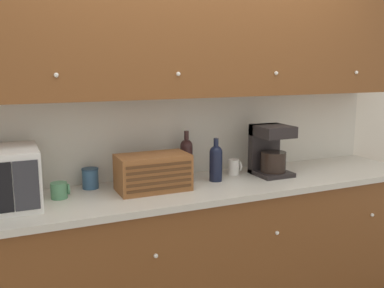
{
  "coord_description": "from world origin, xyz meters",
  "views": [
    {
      "loc": [
        -1.13,
        -2.76,
        1.67
      ],
      "look_at": [
        0.0,
        -0.22,
        1.16
      ],
      "focal_mm": 40.0,
      "sensor_mm": 36.0,
      "label": 1
    }
  ],
  "objects_px": {
    "wine_bottle": "(216,161)",
    "storage_canister": "(90,178)",
    "bread_box": "(153,172)",
    "coffee_maker": "(270,150)",
    "second_wine_bottle": "(187,157)",
    "mug_blue_second": "(234,167)",
    "mug": "(60,190)"
  },
  "relations": [
    {
      "from": "bread_box",
      "to": "coffee_maker",
      "type": "xyz_separation_m",
      "value": [
        0.88,
        0.03,
        0.07
      ]
    },
    {
      "from": "mug_blue_second",
      "to": "coffee_maker",
      "type": "bearing_deg",
      "value": -23.25
    },
    {
      "from": "bread_box",
      "to": "second_wine_bottle",
      "type": "height_order",
      "value": "second_wine_bottle"
    },
    {
      "from": "mug_blue_second",
      "to": "mug",
      "type": "bearing_deg",
      "value": -176.61
    },
    {
      "from": "wine_bottle",
      "to": "bread_box",
      "type": "bearing_deg",
      "value": -175.79
    },
    {
      "from": "storage_canister",
      "to": "mug_blue_second",
      "type": "bearing_deg",
      "value": -3.6
    },
    {
      "from": "second_wine_bottle",
      "to": "mug",
      "type": "bearing_deg",
      "value": -171.97
    },
    {
      "from": "wine_bottle",
      "to": "mug_blue_second",
      "type": "distance_m",
      "value": 0.24
    },
    {
      "from": "mug",
      "to": "coffee_maker",
      "type": "bearing_deg",
      "value": -1.12
    },
    {
      "from": "bread_box",
      "to": "wine_bottle",
      "type": "xyz_separation_m",
      "value": [
        0.45,
        0.03,
        0.02
      ]
    },
    {
      "from": "second_wine_bottle",
      "to": "coffee_maker",
      "type": "bearing_deg",
      "value": -14.54
    },
    {
      "from": "wine_bottle",
      "to": "mug_blue_second",
      "type": "relative_size",
      "value": 2.68
    },
    {
      "from": "storage_canister",
      "to": "coffee_maker",
      "type": "bearing_deg",
      "value": -7.51
    },
    {
      "from": "storage_canister",
      "to": "second_wine_bottle",
      "type": "xyz_separation_m",
      "value": [
        0.66,
        -0.01,
        0.08
      ]
    },
    {
      "from": "second_wine_bottle",
      "to": "coffee_maker",
      "type": "distance_m",
      "value": 0.6
    },
    {
      "from": "second_wine_bottle",
      "to": "wine_bottle",
      "type": "xyz_separation_m",
      "value": [
        0.15,
        -0.15,
        -0.02
      ]
    },
    {
      "from": "mug_blue_second",
      "to": "coffee_maker",
      "type": "relative_size",
      "value": 0.31
    },
    {
      "from": "coffee_maker",
      "to": "bread_box",
      "type": "bearing_deg",
      "value": -177.8
    },
    {
      "from": "bread_box",
      "to": "mug",
      "type": "bearing_deg",
      "value": 173.61
    },
    {
      "from": "storage_canister",
      "to": "mug",
      "type": "bearing_deg",
      "value": -146.67
    },
    {
      "from": "storage_canister",
      "to": "mug_blue_second",
      "type": "xyz_separation_m",
      "value": [
        1.0,
        -0.06,
        -0.01
      ]
    },
    {
      "from": "mug",
      "to": "coffee_maker",
      "type": "relative_size",
      "value": 0.3
    },
    {
      "from": "storage_canister",
      "to": "second_wine_bottle",
      "type": "relative_size",
      "value": 0.39
    },
    {
      "from": "storage_canister",
      "to": "bread_box",
      "type": "bearing_deg",
      "value": -29.35
    },
    {
      "from": "storage_canister",
      "to": "coffee_maker",
      "type": "distance_m",
      "value": 1.25
    },
    {
      "from": "mug",
      "to": "wine_bottle",
      "type": "distance_m",
      "value": 1.01
    },
    {
      "from": "mug",
      "to": "coffee_maker",
      "type": "xyz_separation_m",
      "value": [
        1.44,
        -0.03,
        0.13
      ]
    },
    {
      "from": "coffee_maker",
      "to": "wine_bottle",
      "type": "bearing_deg",
      "value": -179.92
    },
    {
      "from": "second_wine_bottle",
      "to": "wine_bottle",
      "type": "relative_size",
      "value": 1.13
    },
    {
      "from": "wine_bottle",
      "to": "storage_canister",
      "type": "bearing_deg",
      "value": 168.53
    },
    {
      "from": "wine_bottle",
      "to": "coffee_maker",
      "type": "relative_size",
      "value": 0.82
    },
    {
      "from": "bread_box",
      "to": "second_wine_bottle",
      "type": "relative_size",
      "value": 1.35
    }
  ]
}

